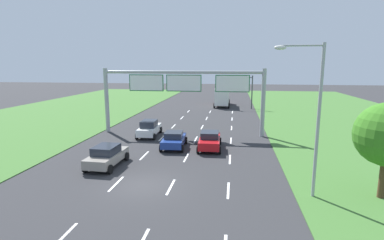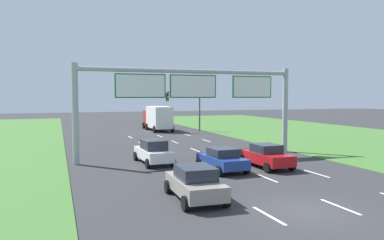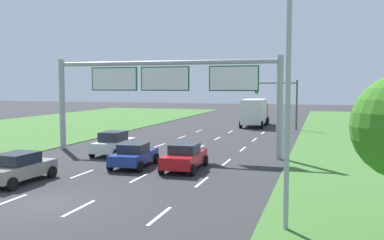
{
  "view_description": "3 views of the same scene",
  "coord_description": "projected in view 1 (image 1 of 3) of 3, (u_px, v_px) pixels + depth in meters",
  "views": [
    {
      "loc": [
        5.45,
        -16.9,
        7.36
      ],
      "look_at": [
        1.09,
        13.98,
        1.59
      ],
      "focal_mm": 28.0,
      "sensor_mm": 36.0,
      "label": 1
    },
    {
      "loc": [
        -9.53,
        -12.64,
        4.73
      ],
      "look_at": [
        1.67,
        18.49,
        2.6
      ],
      "focal_mm": 35.0,
      "sensor_mm": 36.0,
      "label": 2
    },
    {
      "loc": [
        11.08,
        -14.93,
        4.98
      ],
      "look_at": [
        1.17,
        17.69,
        2.22
      ],
      "focal_mm": 40.0,
      "sensor_mm": 36.0,
      "label": 3
    }
  ],
  "objects": [
    {
      "name": "box_truck",
      "position": [
        222.0,
        96.0,
        53.87
      ],
      "size": [
        2.72,
        7.8,
        3.31
      ],
      "rotation": [
        0.0,
        0.0,
        0.0
      ],
      "color": "#B21E19",
      "rests_on": "ground_plane"
    },
    {
      "name": "street_lamp",
      "position": [
        312.0,
        108.0,
        16.05
      ],
      "size": [
        2.61,
        0.32,
        8.5
      ],
      "color": "#9EA0A5",
      "rests_on": "ground_plane"
    },
    {
      "name": "sign_gantry",
      "position": [
        183.0,
        88.0,
        31.39
      ],
      "size": [
        17.24,
        0.44,
        7.0
      ],
      "color": "#9EA0A5",
      "rests_on": "ground_plane"
    },
    {
      "name": "car_near_red",
      "position": [
        107.0,
        156.0,
        21.95
      ],
      "size": [
        2.17,
        4.14,
        1.55
      ],
      "rotation": [
        0.0,
        0.0,
        -0.03
      ],
      "color": "gray",
      "rests_on": "ground_plane"
    },
    {
      "name": "car_lead_silver",
      "position": [
        210.0,
        140.0,
        26.52
      ],
      "size": [
        2.16,
        4.31,
        1.55
      ],
      "rotation": [
        0.0,
        0.0,
        0.03
      ],
      "color": "red",
      "rests_on": "ground_plane"
    },
    {
      "name": "lane_dashes_slip",
      "position": [
        230.0,
        159.0,
        23.66
      ],
      "size": [
        0.14,
        50.4,
        0.01
      ],
      "color": "white",
      "rests_on": "ground_plane"
    },
    {
      "name": "lane_dashes_inner_right",
      "position": [
        186.0,
        157.0,
        24.14
      ],
      "size": [
        0.14,
        50.4,
        0.01
      ],
      "color": "white",
      "rests_on": "ground_plane"
    },
    {
      "name": "lane_dashes_inner_left",
      "position": [
        144.0,
        155.0,
        24.62
      ],
      "size": [
        0.14,
        50.4,
        0.01
      ],
      "color": "white",
      "rests_on": "ground_plane"
    },
    {
      "name": "car_mid_lane",
      "position": [
        174.0,
        140.0,
        26.89
      ],
      "size": [
        2.25,
        4.07,
        1.46
      ],
      "rotation": [
        0.0,
        0.0,
        0.05
      ],
      "color": "navy",
      "rests_on": "ground_plane"
    },
    {
      "name": "car_far_ahead",
      "position": [
        149.0,
        128.0,
        31.27
      ],
      "size": [
        2.14,
        4.48,
        1.66
      ],
      "rotation": [
        0.0,
        0.0,
        0.04
      ],
      "color": "white",
      "rests_on": "ground_plane"
    },
    {
      "name": "ground_plane",
      "position": [
        143.0,
        185.0,
        18.54
      ],
      "size": [
        200.0,
        200.0,
        0.0
      ],
      "primitive_type": "plane",
      "color": "#2D2D30"
    },
    {
      "name": "traffic_light_mast",
      "position": [
        240.0,
        86.0,
        50.25
      ],
      "size": [
        4.76,
        0.49,
        5.6
      ],
      "color": "#47494F",
      "rests_on": "ground_plane"
    }
  ]
}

